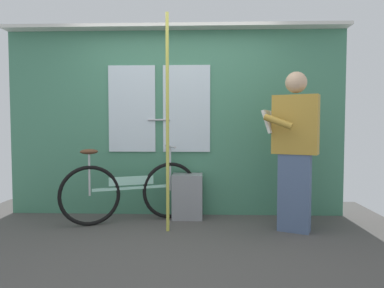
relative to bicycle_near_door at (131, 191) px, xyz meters
name	(u,v)px	position (x,y,z in m)	size (l,w,h in m)	color
ground_plane	(163,253)	(0.50, -0.97, -0.39)	(5.30, 4.36, 0.04)	#474442
train_door_wall	(175,118)	(0.49, 0.40, 0.88)	(4.30, 0.28, 2.40)	#427F60
bicycle_near_door	(131,191)	(0.00, 0.00, 0.00)	(1.56, 0.72, 0.91)	black
passenger_reading_newspaper	(294,148)	(1.85, -0.30, 0.54)	(0.63, 0.58, 1.73)	slate
trash_bin_by_wall	(187,196)	(0.67, 0.19, -0.10)	(0.37, 0.28, 0.55)	gray
handrail_pole	(167,123)	(0.48, -0.35, 0.81)	(0.04, 0.04, 2.36)	#C6C14C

